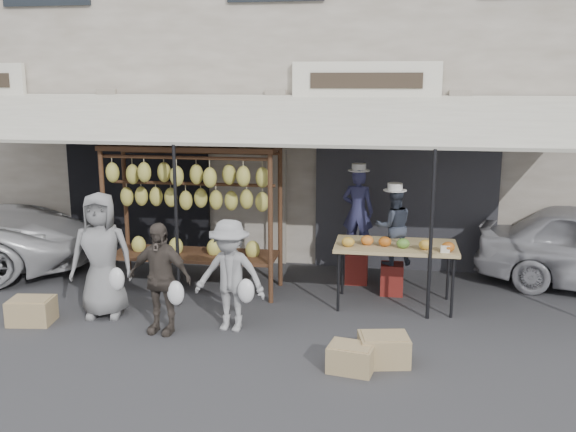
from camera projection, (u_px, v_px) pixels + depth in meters
name	position (u px, v px, depth m)	size (l,w,h in m)	color
ground_plane	(227.00, 340.00, 7.97)	(90.00, 90.00, 0.00)	#2D2D30
shophouse	(301.00, 56.00, 13.47)	(24.00, 6.15, 7.30)	beige
awning	(262.00, 120.00, 9.63)	(10.00, 2.35, 2.92)	silver
banana_rack	(192.00, 190.00, 9.50)	(2.60, 0.90, 2.24)	black
produce_table	(396.00, 247.00, 8.98)	(1.70, 0.90, 1.04)	tan
vendor_left	(358.00, 211.00, 9.97)	(0.49, 0.32, 1.34)	navy
vendor_right	(394.00, 226.00, 9.46)	(0.56, 0.43, 1.15)	#323948
customer_left	(102.00, 255.00, 8.62)	(0.84, 0.54, 1.71)	gray
customer_mid	(160.00, 278.00, 8.09)	(0.84, 0.35, 1.44)	#453D36
customer_right	(230.00, 276.00, 8.16)	(0.94, 0.54, 1.45)	gray
stool_left	(357.00, 268.00, 10.17)	(0.35, 0.35, 0.49)	maroon
stool_right	(392.00, 279.00, 9.64)	(0.33, 0.33, 0.47)	maroon
crate_near_a	(351.00, 358.00, 7.11)	(0.49, 0.38, 0.30)	tan
crate_near_b	(384.00, 350.00, 7.29)	(0.55, 0.42, 0.33)	tan
crate_far	(32.00, 311.00, 8.50)	(0.56, 0.42, 0.33)	tan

